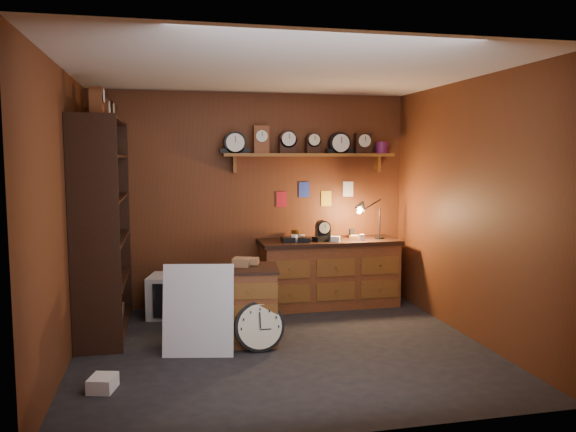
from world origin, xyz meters
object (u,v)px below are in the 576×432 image
at_px(big_round_clock, 259,326).
at_px(low_cabinet, 244,301).
at_px(shelving_unit, 100,217).
at_px(workbench, 329,269).

bearing_deg(big_round_clock, low_cabinet, 109.92).
bearing_deg(shelving_unit, workbench, 10.32).
xyz_separation_m(shelving_unit, low_cabinet, (1.46, -0.69, -0.83)).
distance_m(shelving_unit, big_round_clock, 2.11).
relative_size(workbench, big_round_clock, 3.60).
relative_size(shelving_unit, low_cabinet, 2.96).
xyz_separation_m(shelving_unit, big_round_clock, (1.56, -0.99, -1.01)).
bearing_deg(low_cabinet, shelving_unit, 161.31).
height_order(workbench, big_round_clock, workbench).
distance_m(low_cabinet, big_round_clock, 0.36).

